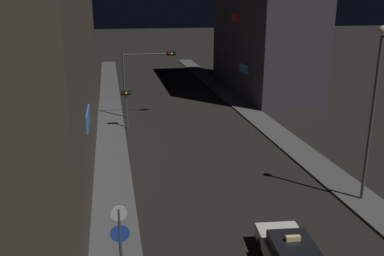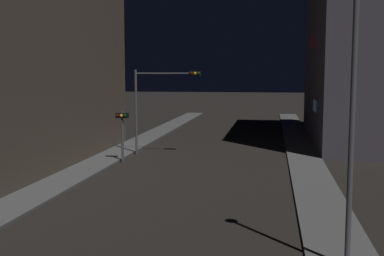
# 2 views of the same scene
# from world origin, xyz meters

# --- Properties ---
(sidewalk_left) EXTENTS (2.21, 69.98, 0.13)m
(sidewalk_left) POSITION_xyz_m (-6.46, 32.99, 0.06)
(sidewalk_left) COLOR #4C4C4C
(sidewalk_left) RESTS_ON ground_plane
(sidewalk_right) EXTENTS (2.21, 69.98, 0.13)m
(sidewalk_right) POSITION_xyz_m (6.46, 32.99, 0.06)
(sidewalk_right) COLOR #4C4C4C
(sidewalk_right) RESTS_ON ground_plane
(building_facade_right) EXTENTS (6.73, 19.18, 17.98)m
(building_facade_right) POSITION_xyz_m (10.89, 41.88, 8.99)
(building_facade_right) COLOR #3D3842
(building_facade_right) RESTS_ON ground_plane
(traffic_light_overhead) EXTENTS (4.68, 0.41, 5.92)m
(traffic_light_overhead) POSITION_xyz_m (-3.41, 32.78, 4.25)
(traffic_light_overhead) COLOR #47474C
(traffic_light_overhead) RESTS_ON ground_plane
(traffic_light_left_kerb) EXTENTS (0.80, 0.42, 3.26)m
(traffic_light_left_kerb) POSITION_xyz_m (-5.11, 29.57, 2.37)
(traffic_light_left_kerb) COLOR #47474C
(traffic_light_left_kerb) RESTS_ON ground_plane
(street_lamp_near_block) EXTENTS (0.48, 0.48, 8.96)m
(street_lamp_near_block) POSITION_xyz_m (6.48, 14.12, 5.89)
(street_lamp_near_block) COLOR #47474C
(street_lamp_near_block) RESTS_ON sidewalk_right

